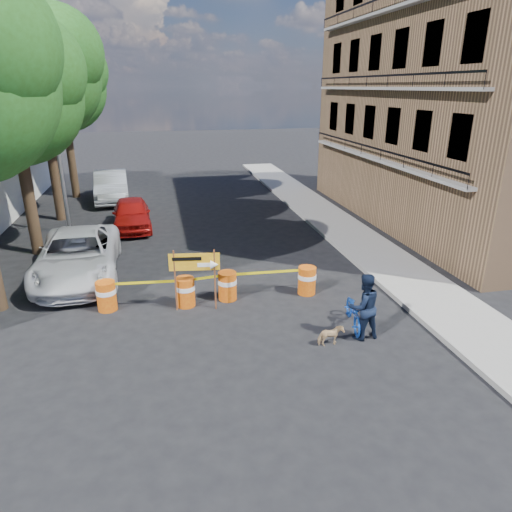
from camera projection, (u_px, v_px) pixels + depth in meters
name	position (u px, v px, depth m)	size (l,w,h in m)	color
ground	(236.00, 317.00, 13.09)	(120.00, 120.00, 0.00)	black
sidewalk_east	(354.00, 238.00, 19.78)	(2.40, 40.00, 0.15)	gray
apartment_building	(465.00, 92.00, 20.68)	(8.00, 16.00, 12.00)	#916B4A
tree_mid_a	(12.00, 93.00, 16.09)	(5.25, 5.00, 8.68)	#332316
tree_mid_b	(41.00, 75.00, 20.43)	(5.67, 5.40, 9.62)	#332316
tree_far	(62.00, 87.00, 25.18)	(5.04, 4.80, 8.84)	#332316
streetlamp	(57.00, 134.00, 19.11)	(1.25, 0.18, 8.00)	gray
barrel_far_left	(106.00, 295.00, 13.39)	(0.58, 0.58, 0.90)	#D0430C
barrel_mid_left	(185.00, 291.00, 13.65)	(0.58, 0.58, 0.90)	#D0430C
barrel_mid_right	(227.00, 285.00, 14.06)	(0.58, 0.58, 0.90)	#D0430C
barrel_far_right	(307.00, 280.00, 14.46)	(0.58, 0.58, 0.90)	#D0430C
detour_sign	(201.00, 266.00, 13.11)	(1.45, 0.37, 1.88)	#592D19
pedestrian	(364.00, 306.00, 11.76)	(0.88, 0.68, 1.81)	black
bicycle	(355.00, 298.00, 12.32)	(0.60, 0.91, 1.73)	#1647B6
dog	(331.00, 336.00, 11.59)	(0.29, 0.65, 0.55)	tan
suv_white	(78.00, 256.00, 15.63)	(2.62, 5.67, 1.58)	silver
sedan_red	(132.00, 214.00, 21.09)	(1.66, 4.13, 1.41)	#AB110E
sedan_silver	(111.00, 186.00, 26.26)	(1.78, 5.10, 1.68)	silver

